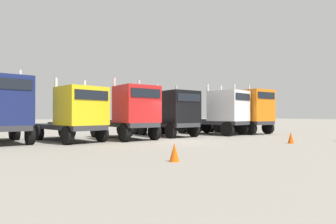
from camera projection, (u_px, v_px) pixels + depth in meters
The scene contains 9 objects.
ground at pixel (179, 141), 17.46m from camera, with size 200.00×200.00×0.00m, color gray.
semi_truck_navy at pixel (4, 110), 15.62m from camera, with size 3.46×6.31×4.37m.
semi_truck_yellow at pixel (75, 114), 17.09m from camera, with size 4.14×6.82×3.90m.
semi_truck_red at pixel (131, 112), 18.64m from camera, with size 3.21×6.19×4.12m.
semi_truck_black at pixel (173, 113), 21.29m from camera, with size 3.19×6.43×4.01m.
semi_truck_white at pixel (223, 112), 23.21m from camera, with size 3.95×6.43×4.20m.
semi_truck_orange at pixel (249, 111), 24.61m from camera, with size 2.83×6.34×4.39m.
traffic_cone_near at pixel (174, 152), 9.86m from camera, with size 0.36×0.36×0.66m, color #F2590C.
traffic_cone_mid at pixel (291, 138), 16.17m from camera, with size 0.36×0.36×0.67m, color #F2590C.
Camera 1 is at (-9.31, -14.81, 1.65)m, focal length 29.87 mm.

